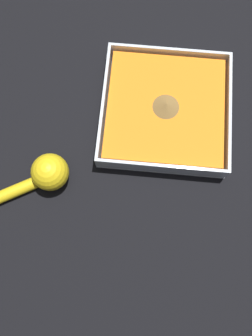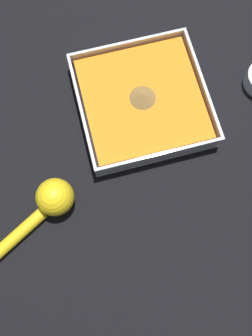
{
  "view_description": "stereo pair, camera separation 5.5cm",
  "coord_description": "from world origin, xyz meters",
  "views": [
    {
      "loc": [
        -0.06,
        -0.26,
        0.65
      ],
      "look_at": [
        -0.08,
        -0.1,
        0.02
      ],
      "focal_mm": 35.0,
      "sensor_mm": 36.0,
      "label": 1
    },
    {
      "loc": [
        -0.12,
        -0.25,
        0.65
      ],
      "look_at": [
        -0.08,
        -0.1,
        0.02
      ],
      "focal_mm": 35.0,
      "sensor_mm": 36.0,
      "label": 2
    }
  ],
  "objects": [
    {
      "name": "ground_plane",
      "position": [
        0.0,
        0.0,
        0.0
      ],
      "size": [
        4.0,
        4.0,
        0.0
      ],
      "primitive_type": "plane",
      "color": "black"
    },
    {
      "name": "lemon_squeezer",
      "position": [
        -0.24,
        -0.13,
        0.03
      ],
      "size": [
        0.19,
        0.13,
        0.07
      ],
      "rotation": [
        0.0,
        0.0,
        0.51
      ],
      "color": "yellow",
      "rests_on": "ground_plane"
    },
    {
      "name": "square_dish",
      "position": [
        -0.01,
        0.04,
        0.02
      ],
      "size": [
        0.26,
        0.26,
        0.05
      ],
      "color": "silver",
      "rests_on": "ground_plane"
    }
  ]
}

